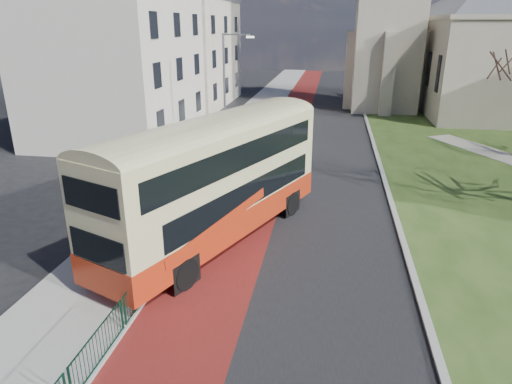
# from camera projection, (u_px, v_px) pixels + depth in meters

# --- Properties ---
(ground) EXTENTS (160.00, 160.00, 0.00)m
(ground) POSITION_uv_depth(u_px,v_px,m) (235.00, 300.00, 15.25)
(ground) COLOR black
(ground) RESTS_ON ground
(road_carriageway) EXTENTS (9.00, 120.00, 0.01)m
(road_carriageway) POSITION_uv_depth(u_px,v_px,m) (312.00, 149.00, 33.51)
(road_carriageway) COLOR black
(road_carriageway) RESTS_ON ground
(bus_lane) EXTENTS (3.40, 120.00, 0.01)m
(bus_lane) POSITION_uv_depth(u_px,v_px,m) (275.00, 148.00, 33.93)
(bus_lane) COLOR #591414
(bus_lane) RESTS_ON ground
(pavement_west) EXTENTS (4.00, 120.00, 0.12)m
(pavement_west) POSITION_uv_depth(u_px,v_px,m) (225.00, 145.00, 34.50)
(pavement_west) COLOR gray
(pavement_west) RESTS_ON ground
(kerb_west) EXTENTS (0.25, 120.00, 0.13)m
(kerb_west) POSITION_uv_depth(u_px,v_px,m) (251.00, 146.00, 34.19)
(kerb_west) COLOR #999993
(kerb_west) RESTS_ON ground
(kerb_east) EXTENTS (0.25, 80.00, 0.13)m
(kerb_east) POSITION_uv_depth(u_px,v_px,m) (374.00, 144.00, 34.63)
(kerb_east) COLOR #999993
(kerb_east) RESTS_ON ground
(pedestrian_railing) EXTENTS (0.07, 24.00, 1.12)m
(pedestrian_railing) POSITION_uv_depth(u_px,v_px,m) (186.00, 229.00, 19.21)
(pedestrian_railing) COLOR #0B3322
(pedestrian_railing) RESTS_ON ground
(street_block_near) EXTENTS (10.30, 14.30, 13.00)m
(street_block_near) POSITION_uv_depth(u_px,v_px,m) (117.00, 53.00, 35.51)
(street_block_near) COLOR beige
(street_block_near) RESTS_ON ground
(street_block_far) EXTENTS (10.30, 16.30, 11.50)m
(street_block_far) POSITION_uv_depth(u_px,v_px,m) (182.00, 52.00, 50.57)
(street_block_far) COLOR #BBB39E
(street_block_far) RESTS_ON ground
(streetlamp) EXTENTS (2.13, 0.18, 8.00)m
(streetlamp) POSITION_uv_depth(u_px,v_px,m) (227.00, 88.00, 30.98)
(streetlamp) COLOR gray
(streetlamp) RESTS_ON pavement_west
(bus) EXTENTS (7.27, 12.28, 5.07)m
(bus) POSITION_uv_depth(u_px,v_px,m) (216.00, 176.00, 18.48)
(bus) COLOR #A7280F
(bus) RESTS_ON ground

